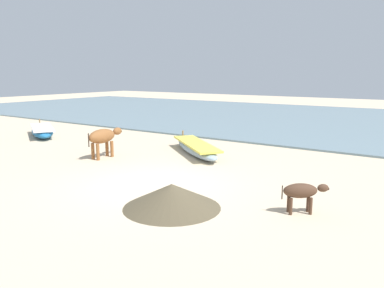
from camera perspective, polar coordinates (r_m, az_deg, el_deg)
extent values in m
plane|color=beige|center=(10.39, -5.97, -6.11)|extent=(80.00, 80.00, 0.00)
cube|color=slate|center=(25.60, 19.44, 3.37)|extent=(60.00, 20.00, 0.08)
ellipsoid|color=#8CA5B7|center=(14.22, 0.61, -0.65)|extent=(3.65, 3.18, 0.41)
cube|color=#EAD84C|center=(14.19, 0.61, 0.04)|extent=(3.27, 2.87, 0.07)
cube|color=olive|center=(14.49, 0.26, 0.01)|extent=(0.54, 0.63, 0.04)
cylinder|color=olive|center=(15.92, -1.37, 1.66)|extent=(0.06, 0.06, 0.20)
ellipsoid|color=#1E669E|center=(19.56, -21.42, 1.76)|extent=(3.43, 2.56, 0.45)
cube|color=white|center=(19.53, -21.46, 2.32)|extent=(3.07, 2.33, 0.07)
cube|color=olive|center=(19.80, -21.49, 2.21)|extent=(0.51, 0.74, 0.04)
cylinder|color=olive|center=(21.09, -21.77, 3.22)|extent=(0.06, 0.06, 0.20)
ellipsoid|color=brown|center=(13.77, -13.28, 1.15)|extent=(0.47, 1.15, 0.50)
ellipsoid|color=brown|center=(14.28, -11.07, 1.90)|extent=(0.23, 0.38, 0.27)
sphere|color=#2D2119|center=(14.40, -10.60, 1.86)|extent=(0.11, 0.11, 0.10)
cylinder|color=brown|center=(14.17, -12.56, -0.61)|extent=(0.11, 0.11, 0.57)
cylinder|color=brown|center=(14.00, -11.85, -0.73)|extent=(0.11, 0.11, 0.57)
cylinder|color=brown|center=(13.73, -14.56, -1.06)|extent=(0.11, 0.11, 0.57)
cylinder|color=brown|center=(13.55, -13.86, -1.18)|extent=(0.11, 0.11, 0.57)
cylinder|color=#2D2119|center=(13.38, -15.16, 0.57)|extent=(0.04, 0.04, 0.47)
ellipsoid|color=#4C3323|center=(8.50, 15.84, -6.71)|extent=(0.76, 0.67, 0.32)
ellipsoid|color=#4C3323|center=(8.65, 18.94, -6.22)|extent=(0.28, 0.26, 0.17)
sphere|color=#2D2119|center=(8.69, 19.59, -6.31)|extent=(0.09, 0.09, 0.07)
cylinder|color=#4C3323|center=(8.74, 16.91, -8.50)|extent=(0.07, 0.07, 0.37)
cylinder|color=#4C3323|center=(8.60, 17.27, -8.84)|extent=(0.07, 0.07, 0.37)
cylinder|color=#4C3323|center=(8.61, 14.20, -8.65)|extent=(0.07, 0.07, 0.37)
cylinder|color=#4C3323|center=(8.46, 14.51, -9.00)|extent=(0.07, 0.07, 0.37)
cylinder|color=#2D2119|center=(8.40, 13.30, -7.04)|extent=(0.02, 0.02, 0.30)
cone|color=brown|center=(8.59, -3.03, -7.73)|extent=(2.53, 2.53, 0.55)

